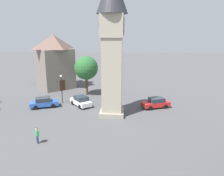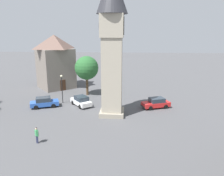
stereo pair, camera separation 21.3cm
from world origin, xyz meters
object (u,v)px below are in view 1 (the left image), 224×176
clock_tower (112,33)px  building_corner_back (55,61)px  pedestrian (37,134)px  car_silver_kerb (156,103)px  tree (86,68)px  lamp_post (61,84)px  car_red_corner (44,102)px  car_blue_kerb (81,101)px

clock_tower → building_corner_back: clock_tower is taller
clock_tower → pedestrian: 14.76m
clock_tower → car_silver_kerb: clock_tower is taller
tree → lamp_post: tree is taller
tree → building_corner_back: building_corner_back is taller
car_red_corner → pedestrian: bearing=-162.1°
car_red_corner → pedestrian: size_ratio=2.64×
car_silver_kerb → car_red_corner: (-0.99, 16.70, 0.00)m
car_red_corner → building_corner_back: size_ratio=0.42×
tree → clock_tower: bearing=-150.9°
clock_tower → car_blue_kerb: size_ratio=4.39×
car_silver_kerb → tree: tree is taller
building_corner_back → lamp_post: size_ratio=2.33×
clock_tower → car_red_corner: (2.23, 10.39, -10.11)m
car_silver_kerb → car_red_corner: size_ratio=1.00×
clock_tower → building_corner_back: size_ratio=1.76×
clock_tower → car_red_corner: bearing=77.9°
car_blue_kerb → building_corner_back: (11.05, 7.53, 4.62)m
car_red_corner → tree: (7.15, -5.17, 4.12)m
clock_tower → tree: 12.29m
car_red_corner → tree: tree is taller
clock_tower → car_blue_kerb: (3.29, 5.01, -10.11)m
clock_tower → pedestrian: clock_tower is taller
clock_tower → tree: bearing=29.1°
clock_tower → car_red_corner: clock_tower is taller
tree → car_red_corner: bearing=144.2°
building_corner_back → pedestrian: bearing=-166.2°
car_red_corner → building_corner_back: bearing=10.1°
clock_tower → tree: (9.38, 5.22, -5.99)m
car_blue_kerb → car_silver_kerb: (-0.08, -11.32, 0.00)m
car_blue_kerb → pedestrian: (-11.83, 1.90, 0.25)m
clock_tower → car_blue_kerb: bearing=56.7°
clock_tower → car_red_corner: size_ratio=4.18×
building_corner_back → clock_tower: bearing=-138.8°
car_blue_kerb → tree: size_ratio=0.61×
clock_tower → car_red_corner: 14.66m
car_red_corner → tree: bearing=-35.8°
car_red_corner → tree: size_ratio=0.64×
car_silver_kerb → tree: 13.71m
car_blue_kerb → lamp_post: (1.07, 3.22, 2.32)m
car_silver_kerb → car_red_corner: 16.73m
lamp_post → car_red_corner: bearing=134.6°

